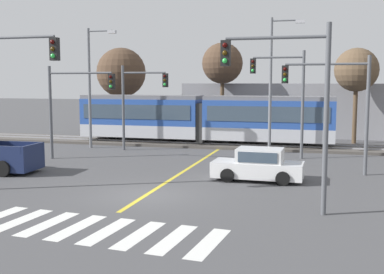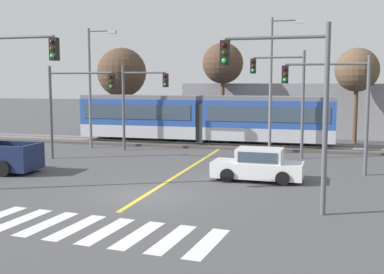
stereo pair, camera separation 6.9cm
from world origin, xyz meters
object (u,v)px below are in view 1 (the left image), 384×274
(traffic_light_far_right, at_px, (286,88))
(bare_tree_east, at_px, (357,70))
(traffic_light_mid_right, at_px, (337,95))
(traffic_light_far_left, at_px, (138,95))
(sedan_crossing, at_px, (258,166))
(bare_tree_far_west, at_px, (121,73))
(street_lamp_west, at_px, (92,81))
(traffic_light_near_right, at_px, (291,90))
(traffic_light_mid_left, at_px, (73,97))
(traffic_light_near_left, at_px, (6,85))
(street_lamp_centre, at_px, (274,77))
(bare_tree_west, at_px, (222,64))
(light_rail_tram, at_px, (203,117))

(traffic_light_far_right, height_order, bare_tree_east, bare_tree_east)
(traffic_light_mid_right, bearing_deg, traffic_light_far_left, 157.93)
(sedan_crossing, height_order, bare_tree_far_west, bare_tree_far_west)
(traffic_light_far_left, relative_size, traffic_light_far_right, 0.88)
(street_lamp_west, bearing_deg, bare_tree_east, 22.72)
(traffic_light_near_right, relative_size, bare_tree_far_west, 0.87)
(traffic_light_mid_left, xyz_separation_m, bare_tree_east, (16.45, 12.43, 1.74))
(traffic_light_far_right, distance_m, bare_tree_far_west, 18.14)
(traffic_light_mid_right, relative_size, traffic_light_far_right, 0.91)
(sedan_crossing, relative_size, traffic_light_far_right, 0.66)
(sedan_crossing, bearing_deg, traffic_light_near_left, -152.56)
(sedan_crossing, xyz_separation_m, street_lamp_centre, (-0.26, 8.82, 4.18))
(street_lamp_west, xyz_separation_m, street_lamp_centre, (12.37, 0.65, 0.19))
(traffic_light_near_right, relative_size, street_lamp_west, 0.80)
(traffic_light_far_right, bearing_deg, street_lamp_west, 175.75)
(street_lamp_west, bearing_deg, traffic_light_far_right, -4.25)
(bare_tree_west, bearing_deg, traffic_light_mid_right, -58.51)
(street_lamp_centre, relative_size, bare_tree_west, 1.10)
(sedan_crossing, height_order, traffic_light_far_right, traffic_light_far_right)
(sedan_crossing, distance_m, street_lamp_west, 15.56)
(traffic_light_mid_right, xyz_separation_m, street_lamp_west, (-16.11, 5.50, 0.76))
(sedan_crossing, height_order, street_lamp_centre, street_lamp_centre)
(traffic_light_near_left, relative_size, bare_tree_west, 0.86)
(traffic_light_far_right, xyz_separation_m, bare_tree_west, (-5.92, 9.80, 1.85))
(traffic_light_near_left, height_order, street_lamp_centre, street_lamp_centre)
(street_lamp_centre, relative_size, bare_tree_far_west, 1.14)
(traffic_light_mid_right, distance_m, traffic_light_mid_left, 14.82)
(traffic_light_mid_right, height_order, traffic_light_mid_left, traffic_light_mid_right)
(bare_tree_west, bearing_deg, light_rail_tram, -93.07)
(street_lamp_west, relative_size, bare_tree_west, 1.06)
(traffic_light_far_left, height_order, bare_tree_east, bare_tree_east)
(traffic_light_far_left, distance_m, traffic_light_mid_left, 5.11)
(traffic_light_mid_right, relative_size, traffic_light_mid_left, 1.06)
(traffic_light_near_left, height_order, traffic_light_mid_left, traffic_light_near_left)
(light_rail_tram, relative_size, street_lamp_west, 2.24)
(traffic_light_far_left, bearing_deg, sedan_crossing, -40.60)
(bare_tree_far_west, bearing_deg, street_lamp_centre, -30.75)
(traffic_light_near_right, distance_m, bare_tree_west, 23.43)
(traffic_light_mid_right, distance_m, traffic_light_far_left, 13.51)
(sedan_crossing, bearing_deg, traffic_light_far_left, 139.40)
(bare_tree_far_west, bearing_deg, traffic_light_far_right, -33.76)
(traffic_light_near_left, bearing_deg, bare_tree_far_west, 101.74)
(light_rail_tram, xyz_separation_m, street_lamp_west, (-7.06, -3.46, 2.64))
(light_rail_tram, height_order, street_lamp_centre, street_lamp_centre)
(street_lamp_west, distance_m, street_lamp_centre, 12.39)
(traffic_light_near_left, xyz_separation_m, traffic_light_near_right, (11.56, -0.21, -0.14))
(traffic_light_mid_right, height_order, street_lamp_centre, street_lamp_centre)
(traffic_light_near_left, height_order, street_lamp_west, street_lamp_west)
(light_rail_tram, height_order, traffic_light_far_right, traffic_light_far_right)
(traffic_light_mid_left, relative_size, bare_tree_east, 0.78)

